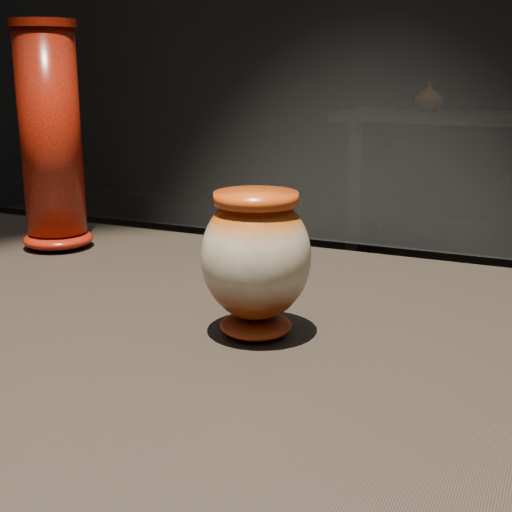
% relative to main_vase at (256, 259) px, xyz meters
% --- Properties ---
extents(main_vase, '(0.12, 0.12, 0.15)m').
position_rel_main_vase_xyz_m(main_vase, '(0.00, 0.00, 0.00)').
color(main_vase, '#632208').
rests_on(main_vase, display_plinth).
extents(tall_vase, '(0.11, 0.11, 0.34)m').
position_rel_main_vase_xyz_m(tall_vase, '(-0.43, 0.21, 0.08)').
color(tall_vase, '#AA260B').
rests_on(tall_vase, display_plinth).
extents(back_shelf, '(2.00, 0.60, 0.90)m').
position_rel_main_vase_xyz_m(back_shelf, '(-0.03, 3.64, -0.35)').
color(back_shelf, black).
rests_on(back_shelf, ground).
extents(back_vase_left, '(0.19, 0.19, 0.17)m').
position_rel_main_vase_xyz_m(back_vase_left, '(-0.52, 3.65, 0.00)').
color(back_vase_left, brown).
rests_on(back_vase_left, back_shelf).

